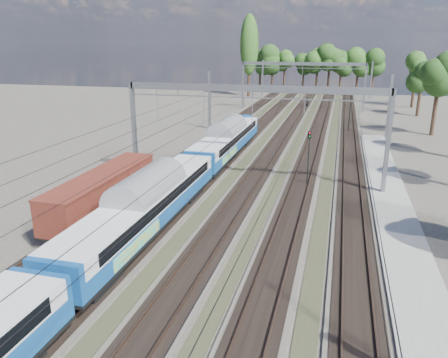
% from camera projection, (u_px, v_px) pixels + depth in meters
% --- Properties ---
extents(track_bed, '(21.00, 130.00, 0.34)m').
position_uv_depth(track_bed, '(275.00, 147.00, 54.11)').
color(track_bed, '#47423A').
rests_on(track_bed, ground).
extents(platform, '(3.00, 70.00, 0.30)m').
position_uv_depth(platform, '(403.00, 243.00, 28.09)').
color(platform, gray).
rests_on(platform, ground).
extents(catenary, '(25.65, 130.00, 9.00)m').
position_uv_depth(catenary, '(288.00, 90.00, 59.23)').
color(catenary, gray).
rests_on(catenary, ground).
extents(tree_belt, '(39.91, 98.53, 11.67)m').
position_uv_depth(tree_belt, '(343.00, 65.00, 93.36)').
color(tree_belt, black).
rests_on(tree_belt, ground).
extents(poplar, '(4.40, 4.40, 19.04)m').
position_uv_depth(poplar, '(249.00, 45.00, 103.03)').
color(poplar, black).
rests_on(poplar, ground).
extents(emu_train, '(3.01, 63.64, 4.40)m').
position_uv_depth(emu_train, '(145.00, 201.00, 28.59)').
color(emu_train, black).
rests_on(emu_train, ground).
extents(freight_boxcar, '(2.61, 12.61, 3.25)m').
position_uv_depth(freight_boxcar, '(103.00, 192.00, 32.16)').
color(freight_boxcar, black).
rests_on(freight_boxcar, ground).
extents(worker, '(0.73, 0.85, 1.98)m').
position_uv_depth(worker, '(308.00, 102.00, 87.90)').
color(worker, black).
rests_on(worker, ground).
extents(signal_near, '(0.36, 0.34, 5.02)m').
position_uv_depth(signal_near, '(309.00, 152.00, 39.02)').
color(signal_near, black).
rests_on(signal_near, ground).
extents(signal_far, '(0.45, 0.41, 6.51)m').
position_uv_depth(signal_far, '(351.00, 104.00, 62.08)').
color(signal_far, black).
rests_on(signal_far, ground).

